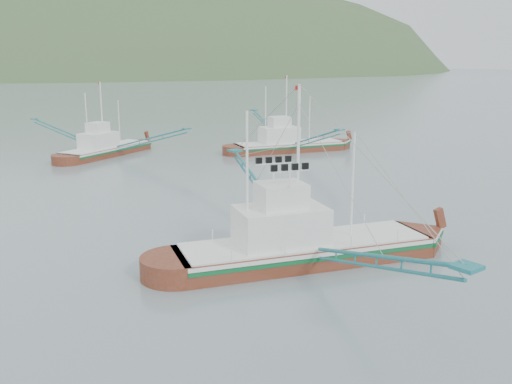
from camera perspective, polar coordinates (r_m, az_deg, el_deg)
ground at (r=35.32m, az=5.98°, el=-6.83°), size 1200.00×1200.00×0.00m
main_boat at (r=34.35m, az=4.69°, el=-3.43°), size 16.18×27.56×11.48m
bg_boat_far at (r=75.02m, az=-14.84°, el=5.10°), size 14.41×23.23×9.97m
bg_boat_right at (r=75.90m, az=3.26°, el=5.58°), size 15.14×25.91×10.73m
headland_right at (r=524.77m, az=-7.56°, el=11.78°), size 684.00×432.00×306.00m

